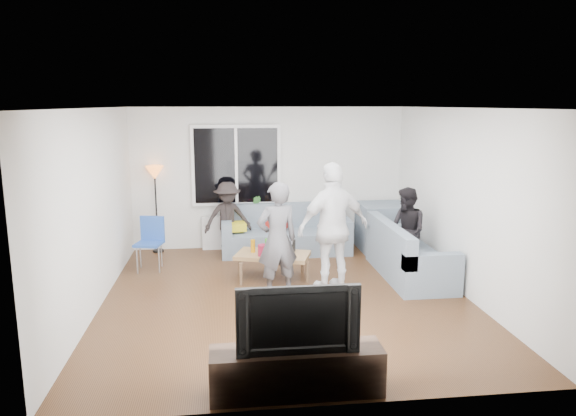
{
  "coord_description": "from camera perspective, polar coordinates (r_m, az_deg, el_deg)",
  "views": [
    {
      "loc": [
        -0.81,
        -7.01,
        2.65
      ],
      "look_at": [
        0.1,
        0.6,
        1.15
      ],
      "focal_mm": 33.2,
      "sensor_mm": 36.0,
      "label": 1
    }
  ],
  "objects": [
    {
      "name": "floor",
      "position": [
        7.54,
        -0.22,
        -9.66
      ],
      "size": [
        5.0,
        5.5,
        0.04
      ],
      "primitive_type": "cube",
      "color": "#56351C",
      "rests_on": "ground"
    },
    {
      "name": "sofa_back_section",
      "position": [
        9.6,
        -0.24,
        -2.32
      ],
      "size": [
        2.3,
        0.85,
        0.85
      ],
      "primitive_type": null,
      "color": "slate",
      "rests_on": "floor"
    },
    {
      "name": "cushion_yellow",
      "position": [
        9.5,
        -5.75,
        -1.99
      ],
      "size": [
        0.42,
        0.37,
        0.14
      ],
      "primitive_type": "cube",
      "rotation": [
        0.0,
        0.0,
        0.15
      ],
      "color": "gold",
      "rests_on": "sofa_back_section"
    },
    {
      "name": "pitcher",
      "position": [
        8.05,
        -2.64,
        -4.54
      ],
      "size": [
        0.17,
        0.17,
        0.17
      ],
      "primitive_type": "cylinder",
      "color": "maroon",
      "rests_on": "coffee_table"
    },
    {
      "name": "vase",
      "position": [
        9.82,
        -5.96,
        -0.43
      ],
      "size": [
        0.16,
        0.16,
        0.16
      ],
      "primitive_type": "imported",
      "rotation": [
        0.0,
        0.0,
        -0.04
      ],
      "color": "white",
      "rests_on": "radiator"
    },
    {
      "name": "window_mullion",
      "position": [
        9.71,
        -5.56,
        4.53
      ],
      "size": [
        0.05,
        0.03,
        1.35
      ],
      "primitive_type": "cube",
      "color": "white",
      "rests_on": "window_frame"
    },
    {
      "name": "bottle_c",
      "position": [
        8.34,
        -1.38,
        -3.79
      ],
      "size": [
        0.07,
        0.07,
        0.22
      ],
      "primitive_type": "cylinder",
      "color": "black",
      "rests_on": "coffee_table"
    },
    {
      "name": "wall_back",
      "position": [
        9.9,
        -2.07,
        3.24
      ],
      "size": [
        5.0,
        0.04,
        2.6
      ],
      "primitive_type": "cube",
      "color": "silver",
      "rests_on": "ground"
    },
    {
      "name": "bottle_e",
      "position": [
        8.28,
        0.58,
        -4.02
      ],
      "size": [
        0.07,
        0.07,
        0.19
      ],
      "primitive_type": "cylinder",
      "color": "black",
      "rests_on": "coffee_table"
    },
    {
      "name": "radiator",
      "position": [
        9.94,
        -5.43,
        -2.59
      ],
      "size": [
        1.3,
        0.12,
        0.62
      ],
      "primitive_type": "cube",
      "color": "silver",
      "rests_on": "floor"
    },
    {
      "name": "window_frame",
      "position": [
        9.76,
        -5.56,
        4.56
      ],
      "size": [
        1.62,
        0.06,
        1.47
      ],
      "primitive_type": "cube",
      "color": "white",
      "rests_on": "wall_back"
    },
    {
      "name": "wall_right",
      "position": [
        7.87,
        18.31,
        0.64
      ],
      "size": [
        0.04,
        5.5,
        2.6
      ],
      "primitive_type": "cube",
      "color": "silver",
      "rests_on": "ground"
    },
    {
      "name": "side_chair",
      "position": [
        8.86,
        -14.67,
        -3.79
      ],
      "size": [
        0.49,
        0.49,
        0.86
      ],
      "primitive_type": null,
      "rotation": [
        0.0,
        0.0,
        -0.25
      ],
      "color": "#2750AA",
      "rests_on": "floor"
    },
    {
      "name": "bottle_d",
      "position": [
        8.08,
        -0.15,
        -4.17
      ],
      "size": [
        0.07,
        0.07,
        0.25
      ],
      "primitive_type": "cylinder",
      "color": "#C67511",
      "rests_on": "coffee_table"
    },
    {
      "name": "tv_console",
      "position": [
        5.16,
        0.93,
        -17.04
      ],
      "size": [
        1.6,
        0.4,
        0.44
      ],
      "primitive_type": "cube",
      "color": "#37261B",
      "rests_on": "floor"
    },
    {
      "name": "spectator_right",
      "position": [
        8.6,
        12.59,
        -2.4
      ],
      "size": [
        0.65,
        0.76,
        1.37
      ],
      "primitive_type": "imported",
      "rotation": [
        0.0,
        0.0,
        -1.35
      ],
      "color": "black",
      "rests_on": "floor"
    },
    {
      "name": "player_right",
      "position": [
        7.54,
        4.87,
        -2.14
      ],
      "size": [
        1.17,
        0.75,
        1.86
      ],
      "primitive_type": "imported",
      "rotation": [
        0.0,
        0.0,
        3.43
      ],
      "color": "silver",
      "rests_on": "floor"
    },
    {
      "name": "sofa_corner",
      "position": [
        9.96,
        10.1,
        -2.0
      ],
      "size": [
        0.85,
        0.85,
        0.85
      ],
      "primitive_type": "cube",
      "color": "slate",
      "rests_on": "floor"
    },
    {
      "name": "potted_plant",
      "position": [
        9.82,
        -3.52,
        0.25
      ],
      "size": [
        0.22,
        0.18,
        0.38
      ],
      "primitive_type": "imported",
      "rotation": [
        0.0,
        0.0,
        -0.08
      ],
      "color": "#316829",
      "rests_on": "radiator"
    },
    {
      "name": "wall_front",
      "position": [
        4.52,
        3.85,
        -6.34
      ],
      "size": [
        5.0,
        0.04,
        2.6
      ],
      "primitive_type": "cube",
      "color": "silver",
      "rests_on": "ground"
    },
    {
      "name": "sofa_right_section",
      "position": [
        8.49,
        12.95,
        -4.4
      ],
      "size": [
        2.0,
        0.85,
        0.85
      ],
      "primitive_type": null,
      "rotation": [
        0.0,
        0.0,
        1.57
      ],
      "color": "slate",
      "rests_on": "floor"
    },
    {
      "name": "bottle_a",
      "position": [
        8.23,
        -3.78,
        -4.08
      ],
      "size": [
        0.07,
        0.07,
        0.2
      ],
      "primitive_type": "cylinder",
      "color": "#BD7D0B",
      "rests_on": "coffee_table"
    },
    {
      "name": "cushion_red",
      "position": [
        9.62,
        -1.17,
        -1.77
      ],
      "size": [
        0.44,
        0.41,
        0.13
      ],
      "primitive_type": "cube",
      "rotation": [
        0.0,
        0.0,
        -0.36
      ],
      "color": "maroon",
      "rests_on": "sofa_back_section"
    },
    {
      "name": "wall_left",
      "position": [
        7.34,
        -20.17,
        -0.22
      ],
      "size": [
        0.04,
        5.5,
        2.6
      ],
      "primitive_type": "cube",
      "color": "silver",
      "rests_on": "ground"
    },
    {
      "name": "television",
      "position": [
        4.93,
        0.95,
        -11.48
      ],
      "size": [
        1.12,
        0.15,
        0.64
      ],
      "primitive_type": "imported",
      "color": "black",
      "rests_on": "tv_console"
    },
    {
      "name": "bottle_b",
      "position": [
        8.06,
        -2.21,
        -4.2
      ],
      "size": [
        0.08,
        0.08,
        0.26
      ],
      "primitive_type": "cylinder",
      "color": "#2F981B",
      "rests_on": "coffee_table"
    },
    {
      "name": "coffee_table",
      "position": [
        8.24,
        -1.64,
        -6.22
      ],
      "size": [
        1.23,
        0.91,
        0.4
      ],
      "primitive_type": "cube",
      "rotation": [
        0.0,
        0.0,
        -0.31
      ],
      "color": "olive",
      "rests_on": "floor"
    },
    {
      "name": "window_glass",
      "position": [
        9.72,
        -5.56,
        4.53
      ],
      "size": [
        1.5,
        0.02,
        1.35
      ],
      "primitive_type": "cube",
      "color": "black",
      "rests_on": "window_frame"
    },
    {
      "name": "floor_lamp",
      "position": [
        9.86,
        -13.92,
        -0.18
      ],
      "size": [
        0.32,
        0.32,
        1.56
      ],
      "primitive_type": null,
      "color": "orange",
      "rests_on": "floor"
    },
    {
      "name": "spectator_back",
      "position": [
        9.52,
        -6.47,
        -1.1
      ],
      "size": [
        0.92,
        0.64,
        1.31
      ],
      "primitive_type": "imported",
      "rotation": [
        0.0,
        0.0,
        0.19
      ],
      "color": "black",
      "rests_on": "floor"
    },
    {
      "name": "player_left",
      "position": [
        7.35,
        -1.16,
        -3.43
      ],
      "size": [
        0.67,
        0.53,
        1.62
      ],
      "primitive_type": "imported",
      "rotation": [
        0.0,
        0.0,
        3.41
      ],
      "color": "#4A4A4E",
      "rests_on": "floor"
    },
    {
      "name": "ceiling",
      "position": [
        7.05,
        -0.23,
        10.83
      ],
      "size": [
        5.0,
        5.5,
        0.04
      ],
      "primitive_type": "cube",
      "color": "white",
      "rests_on": "ground"
    }
  ]
}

